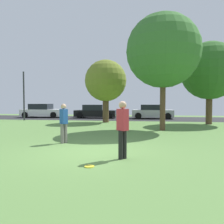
{
  "coord_description": "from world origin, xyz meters",
  "views": [
    {
      "loc": [
        1.83,
        -7.76,
        1.75
      ],
      "look_at": [
        0.0,
        4.53,
        1.18
      ],
      "focal_mm": 37.11,
      "sensor_mm": 36.0,
      "label": 1
    }
  ],
  "objects_px": {
    "parked_car_black": "(95,112)",
    "street_lamp_post": "(24,96)",
    "oak_tree_right": "(210,71)",
    "parked_car_white": "(42,111)",
    "parked_car_silver": "(152,112)",
    "person_catcher": "(123,127)",
    "maple_tree_near": "(163,51)",
    "maple_tree_far": "(106,81)",
    "frisbee_disc": "(89,166)",
    "person_thrower": "(64,121)"
  },
  "relations": [
    {
      "from": "parked_car_black",
      "to": "street_lamp_post",
      "type": "distance_m",
      "value": 7.31
    },
    {
      "from": "oak_tree_right",
      "to": "parked_car_white",
      "type": "xyz_separation_m",
      "value": [
        -16.13,
        5.44,
        -3.4
      ]
    },
    {
      "from": "oak_tree_right",
      "to": "parked_car_silver",
      "type": "xyz_separation_m",
      "value": [
        -4.17,
        5.31,
        -3.43
      ]
    },
    {
      "from": "person_catcher",
      "to": "parked_car_black",
      "type": "height_order",
      "value": "person_catcher"
    },
    {
      "from": "parked_car_silver",
      "to": "maple_tree_near",
      "type": "bearing_deg",
      "value": -87.75
    },
    {
      "from": "person_catcher",
      "to": "maple_tree_far",
      "type": "bearing_deg",
      "value": -37.35
    },
    {
      "from": "parked_car_black",
      "to": "maple_tree_near",
      "type": "bearing_deg",
      "value": -56.89
    },
    {
      "from": "maple_tree_far",
      "to": "parked_car_white",
      "type": "relative_size",
      "value": 1.14
    },
    {
      "from": "maple_tree_near",
      "to": "oak_tree_right",
      "type": "relative_size",
      "value": 1.11
    },
    {
      "from": "oak_tree_right",
      "to": "maple_tree_near",
      "type": "bearing_deg",
      "value": -131.1
    },
    {
      "from": "oak_tree_right",
      "to": "frisbee_disc",
      "type": "relative_size",
      "value": 23.32
    },
    {
      "from": "person_thrower",
      "to": "parked_car_black",
      "type": "bearing_deg",
      "value": 137.83
    },
    {
      "from": "oak_tree_right",
      "to": "parked_car_black",
      "type": "distance_m",
      "value": 12.01
    },
    {
      "from": "maple_tree_far",
      "to": "oak_tree_right",
      "type": "distance_m",
      "value": 8.18
    },
    {
      "from": "person_catcher",
      "to": "frisbee_disc",
      "type": "bearing_deg",
      "value": 91.85
    },
    {
      "from": "maple_tree_near",
      "to": "parked_car_black",
      "type": "bearing_deg",
      "value": 123.11
    },
    {
      "from": "person_catcher",
      "to": "frisbee_disc",
      "type": "height_order",
      "value": "person_catcher"
    },
    {
      "from": "frisbee_disc",
      "to": "parked_car_silver",
      "type": "relative_size",
      "value": 0.07
    },
    {
      "from": "parked_car_white",
      "to": "oak_tree_right",
      "type": "bearing_deg",
      "value": -18.62
    },
    {
      "from": "person_catcher",
      "to": "parked_car_silver",
      "type": "relative_size",
      "value": 0.43
    },
    {
      "from": "oak_tree_right",
      "to": "maple_tree_far",
      "type": "bearing_deg",
      "value": 177.06
    },
    {
      "from": "parked_car_black",
      "to": "maple_tree_far",
      "type": "bearing_deg",
      "value": -68.03
    },
    {
      "from": "person_thrower",
      "to": "parked_car_silver",
      "type": "relative_size",
      "value": 0.4
    },
    {
      "from": "parked_car_black",
      "to": "frisbee_disc",
      "type": "bearing_deg",
      "value": -77.91
    },
    {
      "from": "maple_tree_far",
      "to": "frisbee_disc",
      "type": "distance_m",
      "value": 13.71
    },
    {
      "from": "oak_tree_right",
      "to": "street_lamp_post",
      "type": "distance_m",
      "value": 16.13
    },
    {
      "from": "oak_tree_right",
      "to": "parked_car_white",
      "type": "distance_m",
      "value": 17.36
    },
    {
      "from": "maple_tree_near",
      "to": "parked_car_white",
      "type": "distance_m",
      "value": 16.27
    },
    {
      "from": "person_catcher",
      "to": "parked_car_black",
      "type": "distance_m",
      "value": 17.77
    },
    {
      "from": "frisbee_disc",
      "to": "parked_car_black",
      "type": "xyz_separation_m",
      "value": [
        -3.89,
        18.14,
        0.63
      ]
    },
    {
      "from": "maple_tree_far",
      "to": "oak_tree_right",
      "type": "relative_size",
      "value": 0.83
    },
    {
      "from": "maple_tree_near",
      "to": "street_lamp_post",
      "type": "distance_m",
      "value": 13.66
    },
    {
      "from": "frisbee_disc",
      "to": "parked_car_silver",
      "type": "height_order",
      "value": "parked_car_silver"
    },
    {
      "from": "frisbee_disc",
      "to": "street_lamp_post",
      "type": "distance_m",
      "value": 17.19
    },
    {
      "from": "oak_tree_right",
      "to": "person_thrower",
      "type": "xyz_separation_m",
      "value": [
        -8.19,
        -9.43,
        -3.17
      ]
    },
    {
      "from": "oak_tree_right",
      "to": "parked_car_black",
      "type": "height_order",
      "value": "oak_tree_right"
    },
    {
      "from": "maple_tree_far",
      "to": "person_catcher",
      "type": "relative_size",
      "value": 2.97
    },
    {
      "from": "frisbee_disc",
      "to": "street_lamp_post",
      "type": "relative_size",
      "value": 0.06
    },
    {
      "from": "maple_tree_far",
      "to": "oak_tree_right",
      "type": "bearing_deg",
      "value": -2.94
    },
    {
      "from": "person_thrower",
      "to": "frisbee_disc",
      "type": "distance_m",
      "value": 3.92
    },
    {
      "from": "oak_tree_right",
      "to": "person_thrower",
      "type": "bearing_deg",
      "value": -130.99
    },
    {
      "from": "parked_car_white",
      "to": "parked_car_silver",
      "type": "relative_size",
      "value": 1.12
    },
    {
      "from": "maple_tree_far",
      "to": "street_lamp_post",
      "type": "bearing_deg",
      "value": 173.67
    },
    {
      "from": "person_thrower",
      "to": "parked_car_white",
      "type": "relative_size",
      "value": 0.36
    },
    {
      "from": "person_thrower",
      "to": "parked_car_white",
      "type": "height_order",
      "value": "person_thrower"
    },
    {
      "from": "maple_tree_far",
      "to": "frisbee_disc",
      "type": "relative_size",
      "value": 19.34
    },
    {
      "from": "oak_tree_right",
      "to": "street_lamp_post",
      "type": "xyz_separation_m",
      "value": [
        -15.97,
        1.29,
        -1.83
      ]
    },
    {
      "from": "maple_tree_far",
      "to": "parked_car_white",
      "type": "bearing_deg",
      "value": 147.87
    },
    {
      "from": "person_thrower",
      "to": "frisbee_disc",
      "type": "bearing_deg",
      "value": -19.48
    },
    {
      "from": "maple_tree_near",
      "to": "street_lamp_post",
      "type": "bearing_deg",
      "value": 155.18
    }
  ]
}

